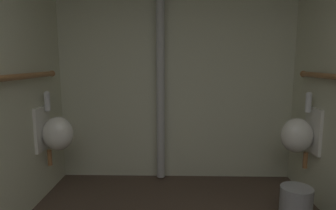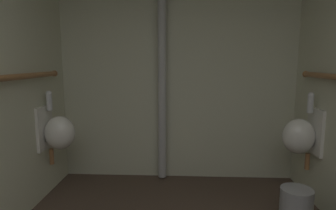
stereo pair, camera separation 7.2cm
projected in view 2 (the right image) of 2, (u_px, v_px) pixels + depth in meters
wall_back at (178, 66)px, 3.32m from camera, size 2.81×0.06×2.63m
urinal_left_mid at (58, 132)px, 2.90m from camera, size 0.32×0.30×0.76m
urinal_right_far at (301, 135)px, 2.76m from camera, size 0.32×0.30×0.76m
standpipe_back_wall at (162, 67)px, 3.22m from camera, size 0.09×0.09×2.58m
waste_bin at (296, 208)px, 2.39m from camera, size 0.26×0.26×0.33m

